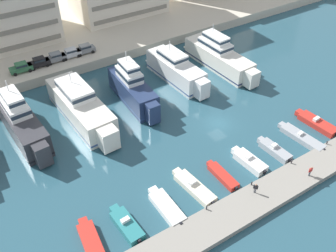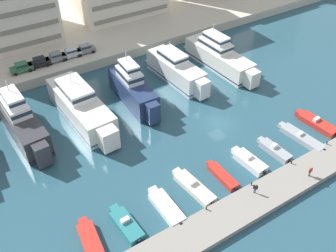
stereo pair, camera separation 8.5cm
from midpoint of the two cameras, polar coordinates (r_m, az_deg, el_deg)
The scene contains 27 objects.
ground_plane at distance 61.76m, azimuth 7.62°, elevation 0.37°, with size 400.00×400.00×0.00m, color #285160.
pier_dock at distance 54.14m, azimuth 17.85°, elevation -8.11°, with size 120.00×4.70×0.82m, color gray.
yacht_charcoal_mid_left at distance 61.48m, azimuth -21.46°, elevation 0.56°, with size 4.90×17.36×9.13m.
yacht_ivory_center_left at distance 62.49m, azimuth -13.12°, elevation 2.88°, with size 5.89×19.88×7.54m.
yacht_navy_center at distance 64.75m, azimuth -5.40°, elevation 5.67°, with size 4.11×15.20×9.05m.
yacht_white_center_right at distance 70.61m, azimuth 1.24°, elevation 8.58°, with size 4.99×16.48×7.14m.
yacht_ivory_mid_right at distance 75.30m, azimuth 7.75°, elevation 10.49°, with size 5.26×19.18×8.23m.
motorboat_red_far_left at distance 46.67m, azimuth -11.61°, elevation -17.11°, with size 2.62×7.41×0.91m.
motorboat_teal_left at distance 47.42m, azimuth -6.42°, elevation -14.71°, with size 2.35×6.41×1.49m.
motorboat_white_mid_left at distance 48.82m, azimuth -0.31°, elevation -12.22°, with size 2.22×7.02×0.93m.
motorboat_cream_center_left at distance 51.08m, azimuth 3.91°, elevation -9.25°, with size 2.75×7.77×1.33m.
motorboat_red_center at distance 52.91m, azimuth 8.25°, elevation -7.50°, with size 1.58×6.18×0.84m.
motorboat_white_center_right at distance 55.34m, azimuth 12.23°, elevation -5.24°, with size 2.45×6.23×1.46m.
motorboat_grey_mid_right at distance 57.98m, azimuth 15.87°, elevation -3.54°, with size 2.04×6.16×1.50m.
motorboat_grey_right at distance 61.54m, azimuth 19.62°, elevation -1.65°, with size 2.66×8.32×1.22m.
motorboat_red_far_right at distance 65.19m, azimuth 21.67°, elevation 0.44°, with size 2.77×7.68×1.40m.
car_green_far_left at distance 75.04m, azimuth -21.52°, elevation 8.32°, with size 4.15×2.02×1.80m.
car_black_left at distance 75.62m, azimuth -19.10°, elevation 9.20°, with size 4.13×1.99×1.80m.
car_grey_mid_left at distance 76.36m, azimuth -16.84°, elevation 10.02°, with size 4.11×1.95×1.80m.
car_silver_center_left at distance 77.07m, azimuth -14.67°, elevation 10.74°, with size 4.13×1.98×1.80m.
car_grey_center at distance 77.89m, azimuth -12.59°, elevation 11.42°, with size 4.14×2.00×1.80m.
pedestrian_mid_deck at distance 50.40m, azimuth 13.15°, elevation -9.13°, with size 0.44×0.52×1.62m.
pedestrian_far_side at distance 54.63m, azimuth 20.86°, elevation -6.35°, with size 0.64×0.25×1.66m.
bollard_west at distance 48.13m, azimuth 5.84°, elevation -12.27°, with size 0.20×0.20×0.61m.
bollard_west_mid at distance 51.67m, azimuth 12.59°, elevation -8.50°, with size 0.20×0.20×0.61m.
bollard_east_mid at distance 55.99m, azimuth 18.27°, elevation -5.17°, with size 0.20×0.20×0.61m.
bollard_east at distance 60.94m, azimuth 23.04°, elevation -2.30°, with size 0.20×0.20×0.61m.
Camera 1 is at (-32.19, -35.37, 39.09)m, focal length 40.00 mm.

